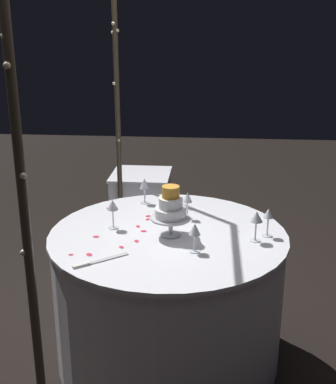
# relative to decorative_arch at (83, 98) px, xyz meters

# --- Properties ---
(ground_plane) EXTENTS (12.00, 12.00, 0.00)m
(ground_plane) POSITION_rel_decorative_arch_xyz_m (0.00, -0.44, -1.53)
(ground_plane) COLOR black
(decorative_arch) EXTENTS (1.91, 0.06, 2.39)m
(decorative_arch) POSITION_rel_decorative_arch_xyz_m (0.00, 0.00, 0.00)
(decorative_arch) COLOR #473D2D
(decorative_arch) RESTS_ON ground
(main_table) EXTENTS (1.32, 1.32, 0.80)m
(main_table) POSITION_rel_decorative_arch_xyz_m (0.00, -0.44, -1.13)
(main_table) COLOR white
(main_table) RESTS_ON ground
(side_table) EXTENTS (0.45, 0.45, 0.78)m
(side_table) POSITION_rel_decorative_arch_xyz_m (1.18, -0.12, -1.14)
(side_table) COLOR white
(side_table) RESTS_ON ground
(tiered_cake) EXTENTS (0.22, 0.22, 0.28)m
(tiered_cake) POSITION_rel_decorative_arch_xyz_m (-0.03, -0.45, -0.58)
(tiered_cake) COLOR silver
(tiered_cake) RESTS_ON main_table
(wine_glass_0) EXTENTS (0.06, 0.06, 0.16)m
(wine_glass_0) POSITION_rel_decorative_arch_xyz_m (0.01, -0.98, -0.62)
(wine_glass_0) COLOR silver
(wine_glass_0) RESTS_ON main_table
(wine_glass_1) EXTENTS (0.07, 0.07, 0.17)m
(wine_glass_1) POSITION_rel_decorative_arch_xyz_m (-0.06, -0.91, -0.60)
(wine_glass_1) COLOR silver
(wine_glass_1) RESTS_ON main_table
(wine_glass_2) EXTENTS (0.06, 0.06, 0.17)m
(wine_glass_2) POSITION_rel_decorative_arch_xyz_m (0.47, -0.24, -0.61)
(wine_glass_2) COLOR silver
(wine_glass_2) RESTS_ON main_table
(wine_glass_3) EXTENTS (0.06, 0.06, 0.16)m
(wine_glass_3) POSITION_rel_decorative_arch_xyz_m (0.23, -0.53, -0.62)
(wine_glass_3) COLOR silver
(wine_glass_3) RESTS_ON main_table
(wine_glass_4) EXTENTS (0.06, 0.06, 0.17)m
(wine_glass_4) POSITION_rel_decorative_arch_xyz_m (0.04, -0.12, -0.61)
(wine_glass_4) COLOR silver
(wine_glass_4) RESTS_ON main_table
(wine_glass_5) EXTENTS (0.06, 0.06, 0.15)m
(wine_glass_5) POSITION_rel_decorative_arch_xyz_m (-0.22, -0.59, -0.62)
(wine_glass_5) COLOR silver
(wine_glass_5) RESTS_ON main_table
(cake_knife) EXTENTS (0.20, 0.25, 0.01)m
(cake_knife) POSITION_rel_decorative_arch_xyz_m (-0.38, -0.12, -0.73)
(cake_knife) COLOR silver
(cake_knife) RESTS_ON main_table
(rose_petal_0) EXTENTS (0.04, 0.04, 0.00)m
(rose_petal_0) POSITION_rel_decorative_arch_xyz_m (0.19, -0.30, -0.73)
(rose_petal_0) COLOR #E02D47
(rose_petal_0) RESTS_ON main_table
(rose_petal_1) EXTENTS (0.03, 0.04, 0.00)m
(rose_petal_1) POSITION_rel_decorative_arch_xyz_m (-0.09, -0.05, -0.73)
(rose_petal_1) COLOR #E02D47
(rose_petal_1) RESTS_ON main_table
(rose_petal_2) EXTENTS (0.05, 0.05, 0.00)m
(rose_petal_2) POSITION_rel_decorative_arch_xyz_m (-0.31, -0.07, -0.73)
(rose_petal_2) COLOR #E02D47
(rose_petal_2) RESTS_ON main_table
(rose_petal_3) EXTENTS (0.03, 0.04, 0.00)m
(rose_petal_3) POSITION_rel_decorative_arch_xyz_m (0.01, -0.30, -0.73)
(rose_petal_3) COLOR #E02D47
(rose_petal_3) RESTS_ON main_table
(rose_petal_4) EXTENTS (0.02, 0.03, 0.00)m
(rose_petal_4) POSITION_rel_decorative_arch_xyz_m (-0.32, 0.03, -0.73)
(rose_petal_4) COLOR #E02D47
(rose_petal_4) RESTS_ON main_table
(rose_petal_5) EXTENTS (0.03, 0.04, 0.00)m
(rose_petal_5) POSITION_rel_decorative_arch_xyz_m (0.35, -0.03, -0.73)
(rose_petal_5) COLOR #E02D47
(rose_petal_5) RESTS_ON main_table
(rose_petal_6) EXTENTS (0.04, 0.04, 0.00)m
(rose_petal_6) POSITION_rel_decorative_arch_xyz_m (0.24, -0.30, -0.73)
(rose_petal_6) COLOR #E02D47
(rose_petal_6) RESTS_ON main_table
(rose_petal_7) EXTENTS (0.04, 0.03, 0.00)m
(rose_petal_7) POSITION_rel_decorative_arch_xyz_m (0.08, -0.26, -0.73)
(rose_petal_7) COLOR #E02D47
(rose_petal_7) RESTS_ON main_table
(rose_petal_8) EXTENTS (0.04, 0.04, 0.00)m
(rose_petal_8) POSITION_rel_decorative_arch_xyz_m (-0.21, -0.21, -0.73)
(rose_petal_8) COLOR #E02D47
(rose_petal_8) RESTS_ON main_table
(rose_petal_9) EXTENTS (0.02, 0.03, 0.00)m
(rose_petal_9) POSITION_rel_decorative_arch_xyz_m (0.15, -0.50, -0.73)
(rose_petal_9) COLOR #E02D47
(rose_petal_9) RESTS_ON main_table
(rose_petal_10) EXTENTS (0.04, 0.04, 0.00)m
(rose_petal_10) POSITION_rel_decorative_arch_xyz_m (-0.13, -0.28, -0.73)
(rose_petal_10) COLOR #E02D47
(rose_petal_10) RESTS_ON main_table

